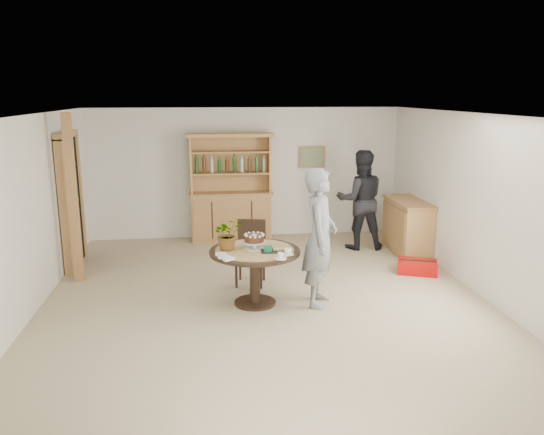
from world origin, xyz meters
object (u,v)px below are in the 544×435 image
(adult_person, at_px, (360,200))
(hutch, at_px, (231,204))
(dining_table, at_px, (255,261))
(red_suitcase, at_px, (417,267))
(teen_boy, at_px, (320,238))
(dining_chair, at_px, (251,248))
(sideboard, at_px, (407,226))

(adult_person, bearing_deg, hutch, -16.41)
(dining_table, distance_m, red_suitcase, 2.85)
(dining_table, relative_size, teen_boy, 0.65)
(teen_boy, bearing_deg, dining_chair, 60.51)
(dining_table, bearing_deg, dining_chair, 88.79)
(teen_boy, relative_size, red_suitcase, 2.61)
(sideboard, xyz_separation_m, dining_chair, (-2.87, -1.19, 0.06))
(dining_chair, xyz_separation_m, red_suitcase, (2.63, 0.10, -0.43))
(dining_chair, height_order, adult_person, adult_person)
(dining_table, distance_m, adult_person, 3.22)
(dining_table, distance_m, teen_boy, 0.91)
(hutch, bearing_deg, dining_chair, -86.12)
(hutch, height_order, dining_chair, hutch)
(dining_table, xyz_separation_m, teen_boy, (0.85, -0.10, 0.32))
(hutch, height_order, red_suitcase, hutch)
(hutch, xyz_separation_m, sideboard, (3.04, -1.24, -0.22))
(sideboard, height_order, teen_boy, teen_boy)
(sideboard, distance_m, adult_person, 0.95)
(dining_chair, bearing_deg, dining_table, -78.53)
(sideboard, bearing_deg, adult_person, 153.90)
(dining_table, distance_m, dining_chair, 0.83)
(red_suitcase, bearing_deg, hutch, 161.15)
(sideboard, relative_size, teen_boy, 0.69)
(dining_chair, xyz_separation_m, adult_person, (2.11, 1.57, 0.36))
(sideboard, distance_m, dining_table, 3.53)
(dining_table, height_order, adult_person, adult_person)
(hutch, relative_size, dining_table, 1.70)
(red_suitcase, bearing_deg, teen_boy, -129.34)
(hutch, height_order, sideboard, hutch)
(hutch, xyz_separation_m, adult_person, (2.28, -0.87, 0.21))
(hutch, xyz_separation_m, dining_chair, (0.17, -2.44, -0.15))
(hutch, distance_m, dining_table, 3.27)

